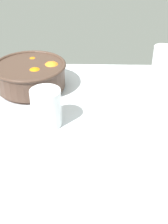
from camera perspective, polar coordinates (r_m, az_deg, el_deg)
ground_plane at (r=96.84cm, az=1.56°, el=-2.21°), size 120.82×82.65×3.00cm
fruit_bowl at (r=112.59cm, az=-9.76°, el=6.78°), size 25.94×25.94×9.94cm
juice_glass at (r=92.21cm, az=-6.98°, el=0.37°), size 9.10×9.10×11.60cm
second_glass at (r=127.41cm, az=14.33°, el=9.08°), size 7.94×7.94×10.64cm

